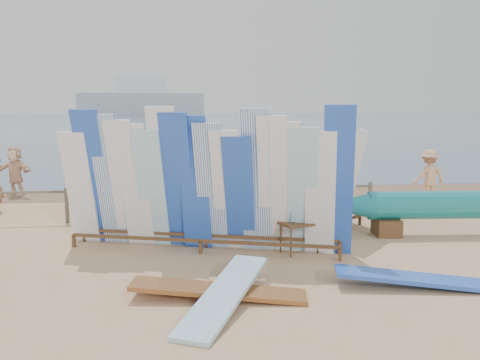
{
  "coord_description": "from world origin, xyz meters",
  "views": [
    {
      "loc": [
        0.82,
        -10.08,
        2.91
      ],
      "look_at": [
        2.31,
        2.02,
        1.16
      ],
      "focal_mm": 38.0,
      "sensor_mm": 36.0,
      "label": 1
    }
  ],
  "objects": [
    {
      "name": "side_surfboard_rack",
      "position": [
        4.41,
        1.31,
        1.23
      ],
      "size": [
        2.15,
        2.07,
        2.74
      ],
      "rotation": [
        0.0,
        0.0,
        0.76
      ],
      "color": "brown",
      "rests_on": "ground"
    },
    {
      "name": "beachgoer_6",
      "position": [
        3.63,
        4.29,
        0.77
      ],
      "size": [
        0.79,
        0.79,
        1.55
      ],
      "primitive_type": "imported",
      "rotation": [
        0.0,
        0.0,
        2.37
      ],
      "color": "tan",
      "rests_on": "ground"
    },
    {
      "name": "beachgoer_10",
      "position": [
        5.1,
        5.24,
        0.84
      ],
      "size": [
        0.47,
        1.01,
        1.69
      ],
      "primitive_type": "imported",
      "rotation": [
        0.0,
        0.0,
        1.62
      ],
      "color": "#8C6042",
      "rests_on": "ground"
    },
    {
      "name": "flat_board_c",
      "position": [
        1.4,
        -2.63,
        0.0
      ],
      "size": [
        2.75,
        1.01,
        0.25
      ],
      "primitive_type": "cube",
      "rotation": [
        0.07,
        0.0,
        1.4
      ],
      "color": "brown",
      "rests_on": "ground"
    },
    {
      "name": "outrigger_canoe",
      "position": [
        7.49,
        0.62,
        0.65
      ],
      "size": [
        7.2,
        1.17,
        1.02
      ],
      "rotation": [
        0.0,
        0.0,
        -0.08
      ],
      "color": "brown",
      "rests_on": "ground"
    },
    {
      "name": "vendor_table",
      "position": [
        3.22,
        -0.36,
        0.34
      ],
      "size": [
        0.9,
        0.76,
        1.01
      ],
      "rotation": [
        0.0,
        0.0,
        0.33
      ],
      "color": "brown",
      "rests_on": "ground"
    },
    {
      "name": "flat_board_b",
      "position": [
        1.48,
        -2.94,
        0.0
      ],
      "size": [
        1.66,
        2.67,
        0.37
      ],
      "primitive_type": "cube",
      "rotation": [
        0.11,
        0.0,
        -0.44
      ],
      "color": "#8CC7E0",
      "rests_on": "ground"
    },
    {
      "name": "stroller",
      "position": [
        1.35,
        4.07,
        0.41
      ],
      "size": [
        0.54,
        0.76,
        1.02
      ],
      "rotation": [
        0.0,
        0.0,
        0.04
      ],
      "color": "red",
      "rests_on": "ground"
    },
    {
      "name": "wet_sand_strip",
      "position": [
        0.0,
        7.2,
        0.0
      ],
      "size": [
        40.0,
        2.6,
        0.01
      ],
      "primitive_type": "cube",
      "color": "brown",
      "rests_on": "ground"
    },
    {
      "name": "beachgoer_5",
      "position": [
        0.35,
        6.06,
        0.77
      ],
      "size": [
        0.46,
        1.42,
        1.53
      ],
      "primitive_type": "imported",
      "rotation": [
        0.0,
        0.0,
        1.57
      ],
      "color": "beige",
      "rests_on": "ground"
    },
    {
      "name": "ground",
      "position": [
        0.0,
        0.0,
        0.0
      ],
      "size": [
        160.0,
        160.0,
        0.0
      ],
      "primitive_type": "plane",
      "color": "tan",
      "rests_on": "ground"
    },
    {
      "name": "distant_ship",
      "position": [
        -12.0,
        180.0,
        5.31
      ],
      "size": [
        45.0,
        8.0,
        14.0
      ],
      "color": "#999EA3",
      "rests_on": "ocean"
    },
    {
      "name": "beach_chair_left",
      "position": [
        -0.13,
        4.02,
        0.25
      ],
      "size": [
        0.61,
        0.63,
        0.84
      ],
      "rotation": [
        0.0,
        0.0,
        -0.17
      ],
      "color": "red",
      "rests_on": "ground"
    },
    {
      "name": "main_surfboard_rack",
      "position": [
        1.31,
        0.02,
        1.32
      ],
      "size": [
        5.86,
        2.4,
        2.97
      ],
      "rotation": [
        0.0,
        0.0,
        -0.3
      ],
      "color": "brown",
      "rests_on": "ground"
    },
    {
      "name": "fence",
      "position": [
        0.0,
        3.0,
        0.63
      ],
      "size": [
        12.08,
        0.08,
        0.9
      ],
      "color": "#665F4D",
      "rests_on": "ground"
    },
    {
      "name": "beachgoer_3",
      "position": [
        -0.6,
        4.91,
        0.95
      ],
      "size": [
        1.29,
        0.7,
        1.89
      ],
      "primitive_type": "imported",
      "rotation": [
        0.0,
        0.0,
        3.31
      ],
      "color": "tan",
      "rests_on": "ground"
    },
    {
      "name": "beach_chair_right",
      "position": [
        2.03,
        3.99,
        0.23
      ],
      "size": [
        0.59,
        0.6,
        0.78
      ],
      "rotation": [
        0.0,
        0.0,
        0.21
      ],
      "color": "red",
      "rests_on": "ground"
    },
    {
      "name": "ocean",
      "position": [
        0.0,
        128.0,
        0.0
      ],
      "size": [
        320.0,
        240.0,
        0.02
      ],
      "primitive_type": "cube",
      "color": "#435C78",
      "rests_on": "ground"
    },
    {
      "name": "beachgoer_extra_0",
      "position": [
        8.43,
        4.47,
        0.82
      ],
      "size": [
        1.12,
        0.61,
        1.65
      ],
      "primitive_type": "imported",
      "rotation": [
        0.0,
        0.0,
        3.31
      ],
      "color": "tan",
      "rests_on": "ground"
    },
    {
      "name": "beachgoer_11",
      "position": [
        -4.54,
        7.35,
        0.82
      ],
      "size": [
        1.58,
        1.16,
        1.65
      ],
      "primitive_type": "imported",
      "rotation": [
        0.0,
        0.0,
        5.79
      ],
      "color": "beige",
      "rests_on": "ground"
    },
    {
      "name": "beachgoer_9",
      "position": [
        4.33,
        6.43,
        0.95
      ],
      "size": [
        0.7,
        1.29,
        1.89
      ],
      "primitive_type": "imported",
      "rotation": [
        0.0,
        0.0,
        1.4
      ],
      "color": "tan",
      "rests_on": "ground"
    },
    {
      "name": "beachgoer_4",
      "position": [
        1.1,
        5.42,
        0.79
      ],
      "size": [
        0.53,
        0.98,
        1.59
      ],
      "primitive_type": "imported",
      "rotation": [
        0.0,
        0.0,
        4.58
      ],
      "color": "#8C6042",
      "rests_on": "ground"
    },
    {
      "name": "flat_board_d",
      "position": [
        4.69,
        -2.56,
        0.0
      ],
      "size": [
        2.75,
        1.11,
        0.28
      ],
      "primitive_type": "cube",
      "rotation": [
        0.08,
        0.0,
        1.36
      ],
      "color": "blue",
      "rests_on": "ground"
    },
    {
      "name": "beachgoer_8",
      "position": [
        2.84,
        4.03,
        0.77
      ],
      "size": [
        0.77,
        0.4,
        1.55
      ],
      "primitive_type": "imported",
      "rotation": [
        0.0,
        0.0,
        3.09
      ],
      "color": "beige",
      "rests_on": "ground"
    },
    {
      "name": "beachgoer_7",
      "position": [
        1.55,
        5.16,
        0.82
      ],
      "size": [
        0.68,
        0.61,
        1.64
      ],
      "primitive_type": "imported",
      "rotation": [
        0.0,
        0.0,
        2.54
      ],
      "color": "#8C6042",
      "rests_on": "ground"
    }
  ]
}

